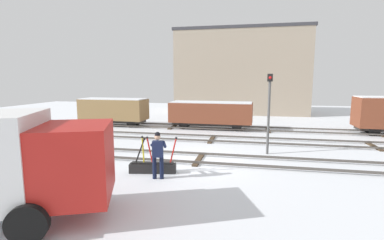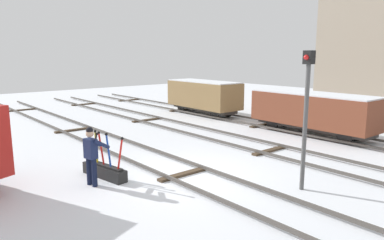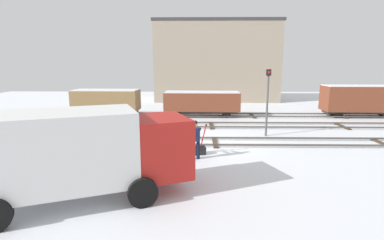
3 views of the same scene
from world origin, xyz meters
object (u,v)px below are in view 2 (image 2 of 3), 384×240
object	(u,v)px
freight_car_mid_siding	(313,110)
rail_worker	(92,153)
freight_car_far_end	(204,95)
signal_post	(306,107)
switch_lever_frame	(104,169)

from	to	relation	value
freight_car_mid_siding	rail_worker	bearing A→B (deg)	-90.54
freight_car_far_end	signal_post	bearing A→B (deg)	-28.08
rail_worker	freight_car_mid_siding	xyz separation A→B (m)	(0.45, 10.90, 0.20)
freight_car_mid_siding	freight_car_far_end	distance (m)	7.72
freight_car_mid_siding	signal_post	bearing A→B (deg)	-58.88
rail_worker	signal_post	size ratio (longest dim) A/B	0.45
signal_post	freight_car_far_end	world-z (taller)	signal_post
switch_lever_frame	signal_post	bearing A→B (deg)	30.10
rail_worker	freight_car_far_end	distance (m)	13.10
freight_car_mid_siding	freight_car_far_end	bearing A→B (deg)	-178.17
switch_lever_frame	freight_car_far_end	world-z (taller)	freight_car_far_end
rail_worker	signal_post	distance (m)	6.15
rail_worker	freight_car_mid_siding	bearing A→B (deg)	77.77
rail_worker	signal_post	xyz separation A→B (m)	(4.12, 4.36, 1.39)
switch_lever_frame	freight_car_mid_siding	distance (m)	10.41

